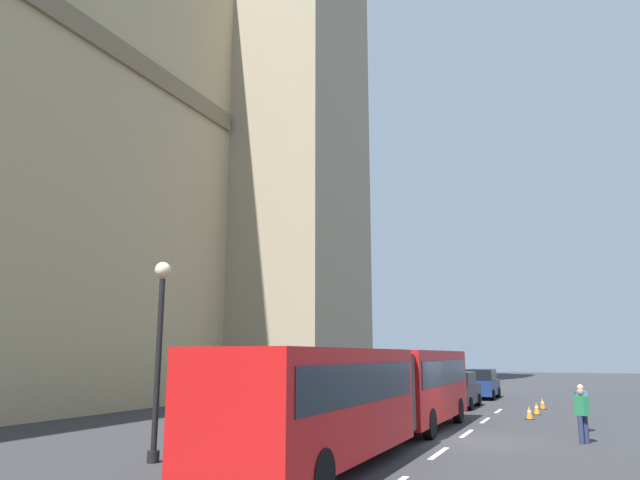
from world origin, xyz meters
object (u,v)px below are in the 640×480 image
traffic_cone_west (529,413)px  traffic_cone_middle (537,408)px  articulated_bus (377,388)px  sedan_trailing (482,384)px  pedestrian_by_kerb (582,406)px  street_lamp (159,343)px  traffic_cone_east (543,403)px  sedan_lead (458,390)px  pedestrian_near_cones (582,414)px

traffic_cone_west → traffic_cone_middle: size_ratio=1.00×
articulated_bus → sedan_trailing: 21.59m
pedestrian_by_kerb → traffic_cone_middle: bearing=17.6°
street_lamp → traffic_cone_west: bearing=-29.1°
sedan_trailing → traffic_cone_east: sedan_trailing is taller
traffic_cone_east → sedan_lead: bearing=101.7°
traffic_cone_middle → street_lamp: (-17.09, 8.37, 2.77)m
pedestrian_by_kerb → sedan_trailing: bearing=20.4°
pedestrian_by_kerb → street_lamp: bearing=136.7°
articulated_bus → traffic_cone_east: bearing=-14.6°
traffic_cone_west → sedan_lead: bearing=40.3°
sedan_trailing → pedestrian_by_kerb: sedan_trailing is taller
traffic_cone_middle → traffic_cone_east: bearing=-1.9°
traffic_cone_middle → street_lamp: 19.23m
pedestrian_near_cones → traffic_cone_east: bearing=8.6°
sedan_trailing → traffic_cone_middle: 10.22m
traffic_cone_middle → pedestrian_by_kerb: pedestrian_by_kerb is taller
sedan_lead → sedan_trailing: (7.18, -0.20, 0.00)m
traffic_cone_east → pedestrian_by_kerb: 9.49m
traffic_cone_west → pedestrian_near_cones: 7.10m
pedestrian_near_cones → articulated_bus: bearing=117.8°
sedan_lead → traffic_cone_east: sedan_lead is taller
articulated_bus → street_lamp: (-4.97, 4.51, 1.31)m
sedan_lead → sedan_trailing: size_ratio=1.00×
pedestrian_near_cones → pedestrian_by_kerb: (2.90, -0.01, 0.00)m
articulated_bus → traffic_cone_west: size_ratio=30.16×
articulated_bus → pedestrian_by_kerb: articulated_bus is taller
traffic_cone_middle → sedan_trailing: bearing=22.1°
street_lamp → pedestrian_near_cones: (8.03, -10.31, -2.14)m
pedestrian_near_cones → pedestrian_by_kerb: bearing=-0.2°
articulated_bus → sedan_lead: 14.42m
articulated_bus → sedan_trailing: size_ratio=3.97×
traffic_cone_west → articulated_bus: bearing=159.3°
traffic_cone_east → pedestrian_near_cones: size_ratio=0.34×
articulated_bus → traffic_cone_west: (9.81, -3.71, -1.46)m
traffic_cone_east → street_lamp: 22.10m
sedan_lead → pedestrian_by_kerb: 10.34m
pedestrian_near_cones → traffic_cone_middle: bearing=12.1°
sedan_trailing → traffic_cone_east: bearing=-148.0°
articulated_bus → pedestrian_by_kerb: 8.37m
articulated_bus → sedan_trailing: bearing=-0.1°
traffic_cone_middle → traffic_cone_west: bearing=176.1°
sedan_lead → pedestrian_near_cones: 12.82m
traffic_cone_east → street_lamp: bearing=157.3°
traffic_cone_east → pedestrian_by_kerb: bearing=-168.7°
articulated_bus → traffic_cone_middle: size_ratio=30.16×
traffic_cone_west → pedestrian_near_cones: size_ratio=0.34×
articulated_bus → traffic_cone_middle: (12.12, -3.86, -1.46)m
traffic_cone_middle → street_lamp: size_ratio=0.11×
traffic_cone_middle → traffic_cone_east: size_ratio=1.00×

